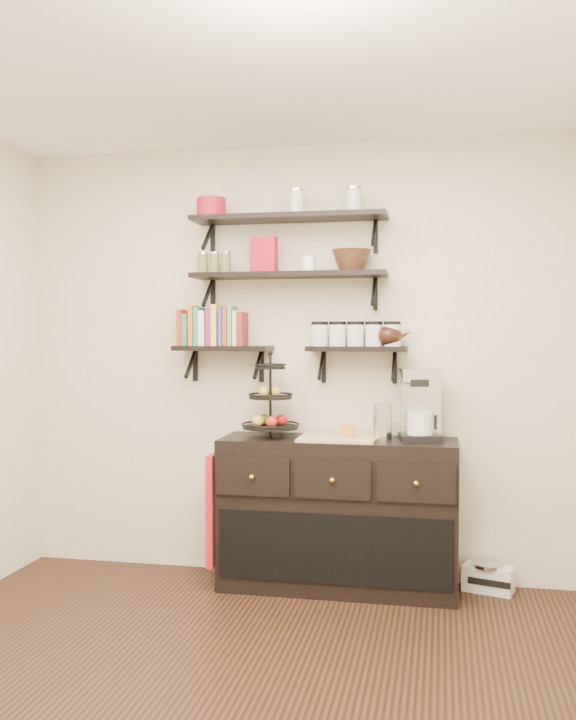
{
  "coord_description": "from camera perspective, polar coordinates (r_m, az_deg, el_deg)",
  "views": [
    {
      "loc": [
        0.92,
        -2.96,
        1.53
      ],
      "look_at": [
        0.09,
        1.15,
        1.38
      ],
      "focal_mm": 38.0,
      "sensor_mm": 36.0,
      "label": 1
    }
  ],
  "objects": [
    {
      "name": "radio",
      "position": [
        4.83,
        14.76,
        -15.46
      ],
      "size": [
        0.31,
        0.24,
        0.17
      ],
      "rotation": [
        0.0,
        0.0,
        -0.29
      ],
      "color": "silver",
      "rests_on": "floor"
    },
    {
      "name": "sideboard",
      "position": [
        4.64,
        3.77,
        -11.39
      ],
      "size": [
        1.4,
        0.5,
        0.92
      ],
      "color": "black",
      "rests_on": "floor"
    },
    {
      "name": "shelf_mid",
      "position": [
        4.69,
        0.06,
        6.34
      ],
      "size": [
        1.2,
        0.27,
        0.23
      ],
      "color": "black",
      "rests_on": "back_wall"
    },
    {
      "name": "red_pot",
      "position": [
        4.86,
        -5.76,
        11.27
      ],
      "size": [
        0.18,
        0.18,
        0.12
      ],
      "primitive_type": "cylinder",
      "color": "maroon",
      "rests_on": "shelf_top"
    },
    {
      "name": "ceiling",
      "position": [
        3.32,
        -5.93,
        22.69
      ],
      "size": [
        3.5,
        3.5,
        0.02
      ],
      "primitive_type": "cube",
      "color": "white",
      "rests_on": "back_wall"
    },
    {
      "name": "recipe_box",
      "position": [
        4.73,
        -1.81,
        7.86
      ],
      "size": [
        0.17,
        0.08,
        0.22
      ],
      "primitive_type": "cube",
      "rotation": [
        0.0,
        0.0,
        -0.14
      ],
      "color": "maroon",
      "rests_on": "shelf_mid"
    },
    {
      "name": "thermal_carafe",
      "position": [
        4.5,
        7.08,
        -4.61
      ],
      "size": [
        0.11,
        0.11,
        0.22
      ],
      "primitive_type": "cylinder",
      "color": "silver",
      "rests_on": "sideboard"
    },
    {
      "name": "floor",
      "position": [
        3.46,
        -5.75,
        -24.21
      ],
      "size": [
        3.5,
        3.5,
        0.0
      ],
      "primitive_type": "plane",
      "color": "black",
      "rests_on": "ground"
    },
    {
      "name": "shelf_top",
      "position": [
        4.73,
        0.06,
        10.57
      ],
      "size": [
        1.2,
        0.27,
        0.23
      ],
      "color": "black",
      "rests_on": "back_wall"
    },
    {
      "name": "shelf_low_left",
      "position": [
        4.79,
        -4.84,
        0.8
      ],
      "size": [
        0.6,
        0.25,
        0.23
      ],
      "color": "black",
      "rests_on": "back_wall"
    },
    {
      "name": "teapot",
      "position": [
        4.6,
        7.6,
        1.95
      ],
      "size": [
        0.22,
        0.18,
        0.15
      ],
      "primitive_type": null,
      "rotation": [
        0.0,
        0.0,
        -0.14
      ],
      "color": "black",
      "rests_on": "shelf_low_right"
    },
    {
      "name": "back_wall",
      "position": [
        4.81,
        0.37,
        -0.11
      ],
      "size": [
        3.5,
        0.02,
        2.7
      ],
      "primitive_type": "cube",
      "color": "beige",
      "rests_on": "ground"
    },
    {
      "name": "candle",
      "position": [
        4.55,
        4.46,
        -5.22
      ],
      "size": [
        0.08,
        0.08,
        0.08
      ],
      "primitive_type": "cube",
      "color": "#BC742B",
      "rests_on": "sideboard"
    },
    {
      "name": "shelf_low_right",
      "position": [
        4.62,
        5.2,
        0.76
      ],
      "size": [
        0.6,
        0.25,
        0.23
      ],
      "color": "black",
      "rests_on": "back_wall"
    },
    {
      "name": "fruit_stand",
      "position": [
        4.62,
        -1.28,
        -3.65
      ],
      "size": [
        0.34,
        0.34,
        0.5
      ],
      "rotation": [
        0.0,
        0.0,
        0.09
      ],
      "color": "black",
      "rests_on": "sideboard"
    },
    {
      "name": "glass_canisters",
      "position": [
        4.62,
        5.08,
        1.84
      ],
      "size": [
        0.54,
        0.1,
        0.13
      ],
      "color": "silver",
      "rests_on": "shelf_low_right"
    },
    {
      "name": "ramekins",
      "position": [
        4.67,
        1.57,
        7.17
      ],
      "size": [
        0.09,
        0.09,
        0.1
      ],
      "primitive_type": "cylinder",
      "color": "white",
      "rests_on": "shelf_mid"
    },
    {
      "name": "coffee_maker",
      "position": [
        4.53,
        9.87,
        -3.42
      ],
      "size": [
        0.27,
        0.26,
        0.42
      ],
      "rotation": [
        0.0,
        0.0,
        0.19
      ],
      "color": "black",
      "rests_on": "sideboard"
    },
    {
      "name": "apron",
      "position": [
        4.7,
        -5.43,
        -10.96
      ],
      "size": [
        0.04,
        0.29,
        0.67
      ],
      "primitive_type": "cube",
      "color": "maroon",
      "rests_on": "sideboard"
    },
    {
      "name": "cookbooks",
      "position": [
        4.8,
        -5.46,
        2.44
      ],
      "size": [
        0.43,
        0.15,
        0.26
      ],
      "color": "#A2291E",
      "rests_on": "shelf_low_left"
    },
    {
      "name": "walnut_bowl",
      "position": [
        4.63,
        4.79,
        7.42
      ],
      "size": [
        0.24,
        0.24,
        0.13
      ],
      "primitive_type": null,
      "color": "black",
      "rests_on": "shelf_mid"
    }
  ]
}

